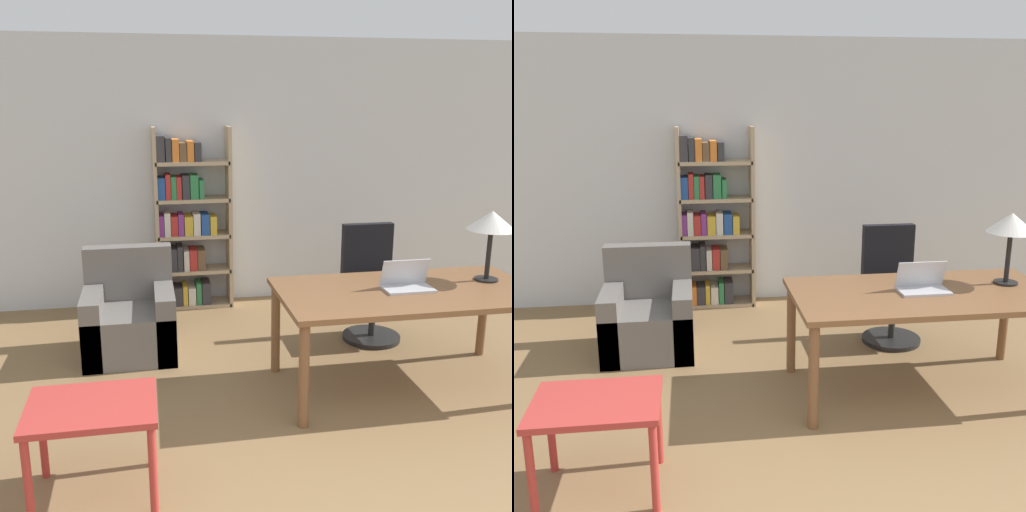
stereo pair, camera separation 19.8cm
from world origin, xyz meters
The scene contains 8 objects.
wall_back centered at (0.00, 4.53, 1.35)m, with size 8.00×0.06×2.70m.
desk centered at (0.63, 2.23, 0.68)m, with size 1.89×0.97×0.76m.
laptop centered at (0.62, 2.24, 0.81)m, with size 0.36×0.21×0.21m.
table_lamp centered at (1.31, 2.34, 1.21)m, with size 0.35×0.35×0.53m.
office_chair centered at (0.74, 3.21, 0.46)m, with size 0.51×0.51×1.02m.
side_table_blue centered at (-1.53, 1.32, 0.46)m, with size 0.68×0.52×0.55m.
armchair centered at (-1.38, 3.24, 0.29)m, with size 0.75×0.73×0.87m.
bookshelf centered at (-0.81, 4.34, 0.85)m, with size 0.77×0.28×1.84m.
Camera 1 is at (-1.20, -1.62, 2.09)m, focal length 42.00 mm.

